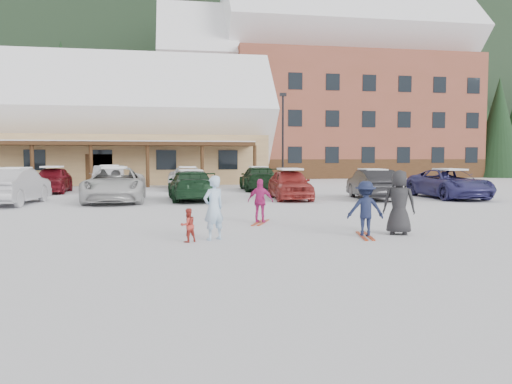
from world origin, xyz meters
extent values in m
plane|color=silver|center=(0.00, 0.00, 0.00)|extent=(160.00, 160.00, 0.00)
cube|color=black|center=(0.00, 85.00, 19.00)|extent=(300.00, 70.00, 38.00)
cube|color=tan|center=(-9.00, 28.00, 1.80)|extent=(28.00, 10.00, 3.60)
cube|color=#422814|center=(-9.00, 21.80, 2.90)|extent=(25.20, 2.60, 0.25)
cube|color=white|center=(-9.00, 28.00, 5.54)|extent=(29.12, 9.69, 9.69)
cube|color=brown|center=(16.00, 38.00, 6.00)|extent=(24.00, 14.00, 12.00)
cube|color=brown|center=(0.50, 38.00, 4.50)|extent=(7.00, 12.60, 9.00)
cube|color=white|center=(16.00, 38.00, 14.69)|extent=(24.96, 13.57, 13.57)
cube|color=#422814|center=(16.00, 31.04, 0.90)|extent=(24.00, 0.10, 1.80)
cylinder|color=black|center=(6.38, 24.40, 3.31)|extent=(0.16, 0.16, 6.61)
cube|color=black|center=(6.38, 24.40, 6.74)|extent=(0.50, 0.25, 0.25)
cylinder|color=black|center=(30.00, 32.00, 0.66)|extent=(0.60, 0.60, 1.32)
cone|color=black|center=(30.00, 32.00, 6.27)|extent=(4.84, 4.84, 9.90)
cylinder|color=black|center=(6.00, 44.00, 0.54)|extent=(0.60, 0.60, 1.08)
cone|color=black|center=(6.00, 44.00, 5.13)|extent=(3.96, 3.96, 8.10)
cylinder|color=black|center=(34.00, 46.00, 0.69)|extent=(0.60, 0.60, 1.38)
cone|color=black|center=(34.00, 46.00, 6.55)|extent=(5.06, 5.06, 10.35)
imported|color=#ABCEED|center=(-1.08, -1.05, 0.78)|extent=(0.68, 0.61, 1.55)
imported|color=#B5362C|center=(-1.71, -1.27, 0.40)|extent=(0.48, 0.45, 0.80)
imported|color=#151C3A|center=(2.71, -1.17, 0.70)|extent=(0.99, 0.69, 1.40)
cube|color=#A73717|center=(2.71, -1.17, 0.01)|extent=(0.48, 1.41, 0.03)
imported|color=#C2277A|center=(0.57, 1.79, 0.67)|extent=(0.85, 0.61, 1.34)
cube|color=#A73717|center=(0.57, 1.79, 0.01)|extent=(0.73, 1.37, 0.03)
imported|color=#252427|center=(3.69, -1.01, 0.83)|extent=(0.96, 0.81, 1.66)
imported|color=#B9B8BE|center=(-8.59, 9.35, 0.77)|extent=(2.01, 4.78, 1.54)
imported|color=silver|center=(-4.54, 10.02, 0.77)|extent=(2.70, 5.61, 1.54)
imported|color=#16361E|center=(-1.19, 10.17, 0.69)|extent=(2.17, 4.86, 1.38)
imported|color=#A8322F|center=(3.44, 9.91, 0.72)|extent=(1.92, 4.31, 1.44)
imported|color=black|center=(7.32, 9.34, 0.71)|extent=(1.93, 4.42, 1.41)
imported|color=navy|center=(11.23, 9.24, 0.71)|extent=(2.42, 5.11, 1.41)
imported|color=maroon|center=(-8.63, 16.43, 0.73)|extent=(1.89, 4.36, 1.47)
imported|color=#A1A1A5|center=(-5.55, 16.57, 0.76)|extent=(1.95, 4.71, 1.52)
imported|color=white|center=(-1.09, 17.70, 0.70)|extent=(2.34, 5.04, 1.40)
imported|color=#16311A|center=(3.08, 16.38, 0.71)|extent=(2.21, 4.96, 1.42)
camera|label=1|loc=(-2.08, -12.95, 1.99)|focal=35.00mm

